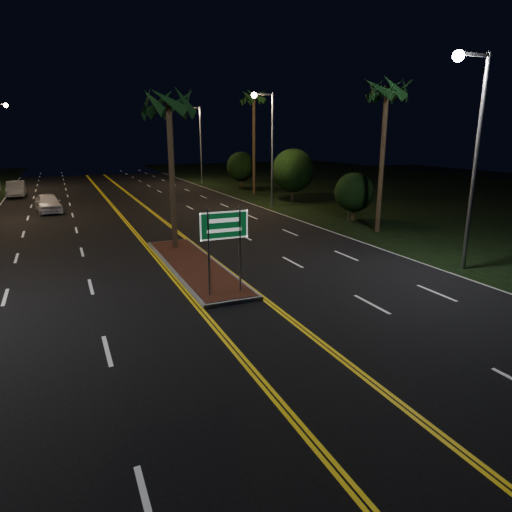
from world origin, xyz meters
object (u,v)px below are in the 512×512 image
streetlight_right_mid (268,137)px  shrub_near (354,192)px  warning_sign (349,194)px  shrub_mid (293,170)px  palm_median (169,103)px  palm_right_near (387,91)px  median_island (194,266)px  palm_right_far (254,98)px  streetlight_right_near (472,139)px  car_far (16,188)px  streetlight_right_far (197,136)px  car_near (48,201)px  highway_sign (224,233)px  shrub_far (241,167)px

streetlight_right_mid → shrub_near: size_ratio=2.73×
shrub_near → warning_sign: (-0.50, -0.17, -0.05)m
streetlight_right_mid → shrub_mid: bearing=30.6°
palm_median → shrub_mid: bearing=44.0°
streetlight_right_mid → palm_right_near: (1.89, -12.00, 2.56)m
median_island → palm_right_far: size_ratio=1.00×
streetlight_right_near → car_far: size_ratio=1.76×
streetlight_right_far → shrub_mid: 18.55m
car_far → warning_sign: size_ratio=1.79×
shrub_mid → car_far: size_ratio=0.90×
car_near → car_far: size_ratio=0.98×
shrub_near → palm_right_far: bearing=92.5°
streetlight_right_mid → warning_sign: bearing=-73.7°
highway_sign → shrub_far: (13.80, 33.20, -0.07)m
streetlight_right_far → palm_median: 33.28m
shrub_far → car_near: shrub_far is taller
shrub_mid → warning_sign: 10.25m
palm_median → shrub_near: bearing=14.5°
streetlight_right_near → palm_right_near: size_ratio=0.97×
streetlight_right_mid → palm_median: size_ratio=1.08×
median_island → streetlight_right_near: bearing=-25.2°
palm_right_near → palm_right_far: (0.30, 20.00, 0.93)m
car_near → warning_sign: 22.75m
shrub_near → shrub_mid: size_ratio=0.71×
shrub_mid → shrub_far: shrub_mid is taller
median_island → palm_right_far: palm_right_far is taller
palm_right_near → shrub_far: bearing=87.1°
shrub_mid → shrub_far: 12.01m
highway_sign → streetlight_right_mid: (10.61, 19.20, 3.25)m
streetlight_right_mid → shrub_mid: 4.90m
shrub_far → streetlight_right_near: bearing=-95.4°
shrub_mid → palm_right_near: bearing=-96.1°
streetlight_right_mid → warning_sign: 9.31m
car_near → shrub_near: bearing=-38.8°
warning_sign → car_far: bearing=122.9°
streetlight_right_far → car_near: (-16.72, -15.87, -4.82)m
shrub_far → palm_median: bearing=-118.4°
car_near → car_far: (-2.92, 11.32, 0.02)m
palm_median → shrub_mid: (14.00, 13.50, -4.55)m
shrub_near → car_far: bearing=133.8°
streetlight_right_far → palm_right_near: 32.16m
streetlight_right_near → warning_sign: (2.39, 11.83, -3.76)m
median_island → car_far: size_ratio=2.00×
streetlight_right_near → palm_right_far: bearing=85.5°
streetlight_right_near → car_near: streetlight_right_near is taller
streetlight_right_mid → car_near: size_ratio=1.80×
shrub_far → median_island: bearing=-115.4°
palm_right_near → car_far: (-21.53, 27.45, -7.36)m
median_island → shrub_mid: (14.00, 17.00, 2.64)m
shrub_near → warning_sign: bearing=-161.1°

